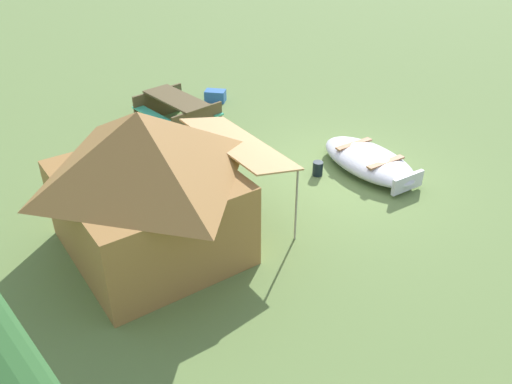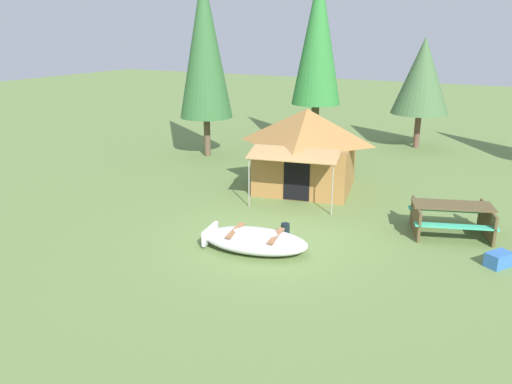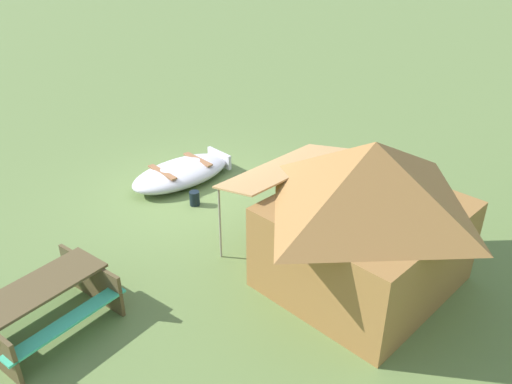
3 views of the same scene
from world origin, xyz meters
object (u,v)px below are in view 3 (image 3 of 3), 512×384
canvas_cabin_tent (367,214)px  fuel_can (195,198)px  beached_rowboat (182,172)px  picnic_table (42,302)px

canvas_cabin_tent → fuel_can: bearing=-74.0°
beached_rowboat → canvas_cabin_tent: canvas_cabin_tent is taller
beached_rowboat → canvas_cabin_tent: size_ratio=0.64×
beached_rowboat → picnic_table: 4.88m
beached_rowboat → picnic_table: (3.76, 3.10, 0.24)m
picnic_table → fuel_can: bearing=-150.2°
canvas_cabin_tent → picnic_table: 4.99m
canvas_cabin_tent → picnic_table: canvas_cabin_tent is taller
picnic_table → canvas_cabin_tent: bearing=158.9°
fuel_can → picnic_table: bearing=29.8°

